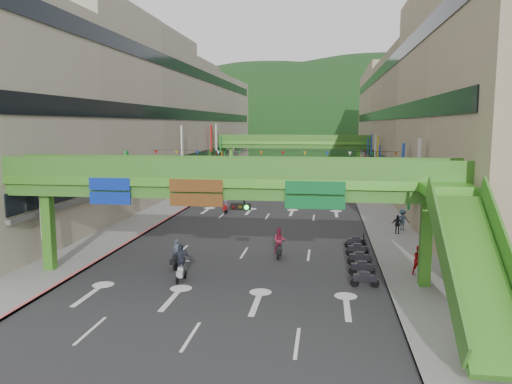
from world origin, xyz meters
The scene contains 23 objects.
ground centered at (0.00, 0.00, 0.00)m, with size 320.00×320.00×0.00m, color black.
road_slab centered at (0.00, 50.00, 0.01)m, with size 18.00×140.00×0.02m, color #28282B.
sidewalk_left centered at (-11.00, 50.00, 0.07)m, with size 4.00×140.00×0.15m, color gray.
sidewalk_right centered at (11.00, 50.00, 0.07)m, with size 4.00×140.00×0.15m, color gray.
curb_left centered at (-9.10, 50.00, 0.09)m, with size 0.20×140.00×0.18m, color #CC5959.
curb_right centered at (9.10, 50.00, 0.09)m, with size 0.20×140.00×0.18m, color gray.
building_row_left centered at (-18.93, 50.00, 9.46)m, with size 12.80×95.00×19.00m.
building_row_right centered at (18.93, 50.00, 9.46)m, with size 12.80×95.00×19.00m.
overpass_near centered at (0.93, 5.38, 5.21)m, with size 28.00×12.27×7.10m.
overpass_far centered at (0.00, 65.00, 5.40)m, with size 28.00×2.20×7.10m.
hill_left centered at (-15.00, 160.00, 0.00)m, with size 168.00×140.00×112.00m, color #1C4419.
hill_right centered at (25.00, 180.00, 0.00)m, with size 208.00×176.00×128.00m, color #1C4419.
bunting_string centered at (0.00, 30.00, 5.96)m, with size 26.00×0.36×0.47m.
scooter_rider_near centered at (-3.57, 7.75, 0.83)m, with size 0.66×1.59×1.84m.
scooter_rider_mid centered at (2.56, 11.06, 1.06)m, with size 0.86×1.60×2.05m.
scooter_rider_left centered at (-2.56, 5.28, 1.10)m, with size 1.12×1.60×2.18m.
scooter_rider_far centered at (-4.35, 27.23, 0.95)m, with size 0.80×1.60×1.90m.
parked_scooter_row centered at (7.80, 10.00, 0.52)m, with size 1.60×9.35×1.08m.
car_silver centered at (-5.80, 56.28, 0.66)m, with size 1.40×4.02×1.32m, color gray.
car_yellow centered at (1.34, 46.48, 0.76)m, with size 1.79×4.45×1.52m, color yellow.
pedestrian_red centered at (11.10, 8.00, 0.86)m, with size 0.84×0.65×1.72m, color #A70F0F.
pedestrian_dark centered at (11.38, 19.28, 0.76)m, with size 0.89×0.37×1.52m, color black.
pedestrian_blue centered at (11.99, 20.76, 0.88)m, with size 0.82×0.53×1.75m, color #375063.
Camera 1 is at (5.52, -21.51, 8.95)m, focal length 35.00 mm.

